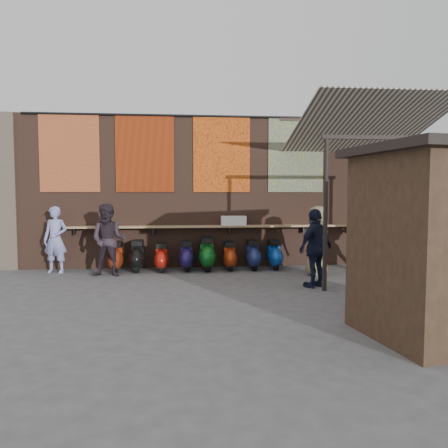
# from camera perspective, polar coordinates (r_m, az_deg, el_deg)

# --- Properties ---
(ground) EXTENTS (70.00, 70.00, 0.00)m
(ground) POSITION_cam_1_polar(r_m,az_deg,el_deg) (9.31, -0.74, -8.17)
(ground) COLOR #474749
(ground) RESTS_ON ground
(brick_wall) EXTENTS (10.00, 0.40, 4.00)m
(brick_wall) POSITION_cam_1_polar(r_m,az_deg,el_deg) (11.79, -1.86, 4.20)
(brick_wall) COLOR brown
(brick_wall) RESTS_ON ground
(pier_left) EXTENTS (0.50, 0.50, 4.00)m
(pier_left) POSITION_cam_1_polar(r_m,az_deg,el_deg) (12.57, -26.30, 3.77)
(pier_left) COLOR #4C4238
(pier_left) RESTS_ON ground
(pier_right) EXTENTS (0.50, 0.50, 4.00)m
(pier_right) POSITION_cam_1_polar(r_m,az_deg,el_deg) (13.19, 21.36, 3.90)
(pier_right) COLOR #4C4238
(pier_right) RESTS_ON ground
(eating_counter) EXTENTS (8.00, 0.32, 0.05)m
(eating_counter) POSITION_cam_1_polar(r_m,az_deg,el_deg) (11.45, -1.73, -0.31)
(eating_counter) COLOR #9E7A51
(eating_counter) RESTS_ON brick_wall
(shelf_box) EXTENTS (0.65, 0.31, 0.25)m
(shelf_box) POSITION_cam_1_polar(r_m,az_deg,el_deg) (11.47, 1.24, 0.44)
(shelf_box) COLOR white
(shelf_box) RESTS_ON eating_counter
(tapestry_redgold) EXTENTS (1.50, 0.02, 2.00)m
(tapestry_redgold) POSITION_cam_1_polar(r_m,az_deg,el_deg) (11.93, -19.54, 8.77)
(tapestry_redgold) COLOR maroon
(tapestry_redgold) RESTS_ON brick_wall
(tapestry_sun) EXTENTS (1.50, 0.02, 2.00)m
(tapestry_sun) POSITION_cam_1_polar(r_m,az_deg,el_deg) (11.63, -10.30, 9.07)
(tapestry_sun) COLOR #E6440D
(tapestry_sun) RESTS_ON brick_wall
(tapestry_orange) EXTENTS (1.50, 0.02, 2.00)m
(tapestry_orange) POSITION_cam_1_polar(r_m,az_deg,el_deg) (11.64, -0.31, 9.13)
(tapestry_orange) COLOR #D55E1A
(tapestry_orange) RESTS_ON brick_wall
(tapestry_multi) EXTENTS (1.50, 0.02, 2.00)m
(tapestry_multi) POSITION_cam_1_polar(r_m,az_deg,el_deg) (11.99, 9.37, 8.93)
(tapestry_multi) COLOR navy
(tapestry_multi) RESTS_ON brick_wall
(hang_rail) EXTENTS (9.50, 0.06, 0.06)m
(hang_rail) POSITION_cam_1_polar(r_m,az_deg,el_deg) (11.73, -1.81, 13.91)
(hang_rail) COLOR black
(hang_rail) RESTS_ON brick_wall
(scooter_stool_0) EXTENTS (0.35, 0.79, 0.75)m
(scooter_stool_0) POSITION_cam_1_polar(r_m,az_deg,el_deg) (11.32, -13.86, -4.17)
(scooter_stool_0) COLOR maroon
(scooter_stool_0) RESTS_ON ground
(scooter_stool_1) EXTENTS (0.37, 0.81, 0.77)m
(scooter_stool_1) POSITION_cam_1_polar(r_m,az_deg,el_deg) (11.28, -11.22, -4.10)
(scooter_stool_1) COLOR black
(scooter_stool_1) RESTS_ON ground
(scooter_stool_2) EXTENTS (0.34, 0.75, 0.71)m
(scooter_stool_2) POSITION_cam_1_polar(r_m,az_deg,el_deg) (11.15, -8.15, -4.32)
(scooter_stool_2) COLOR #A7170C
(scooter_stool_2) RESTS_ON ground
(scooter_stool_3) EXTENTS (0.35, 0.78, 0.74)m
(scooter_stool_3) POSITION_cam_1_polar(r_m,az_deg,el_deg) (11.20, -4.93, -4.17)
(scooter_stool_3) COLOR #1E1551
(scooter_stool_3) RESTS_ON ground
(scooter_stool_4) EXTENTS (0.40, 0.88, 0.84)m
(scooter_stool_4) POSITION_cam_1_polar(r_m,az_deg,el_deg) (11.19, -2.26, -3.92)
(scooter_stool_4) COLOR #0C5518
(scooter_stool_4) RESTS_ON ground
(scooter_stool_5) EXTENTS (0.34, 0.75, 0.71)m
(scooter_stool_5) POSITION_cam_1_polar(r_m,az_deg,el_deg) (11.28, 0.70, -4.18)
(scooter_stool_5) COLOR #942B0D
(scooter_stool_5) RESTS_ON ground
(scooter_stool_6) EXTENTS (0.35, 0.79, 0.75)m
(scooter_stool_6) POSITION_cam_1_polar(r_m,az_deg,el_deg) (11.35, 3.76, -4.04)
(scooter_stool_6) COLOR navy
(scooter_stool_6) RESTS_ON ground
(scooter_stool_7) EXTENTS (0.35, 0.78, 0.74)m
(scooter_stool_7) POSITION_cam_1_polar(r_m,az_deg,el_deg) (11.47, 6.53, -3.98)
(scooter_stool_7) COLOR #0E3F9A
(scooter_stool_7) RESTS_ON ground
(diner_left) EXTENTS (0.67, 0.52, 1.65)m
(diner_left) POSITION_cam_1_polar(r_m,az_deg,el_deg) (11.55, -21.15, -1.91)
(diner_left) COLOR #878AC4
(diner_left) RESTS_ON ground
(diner_right) EXTENTS (0.89, 0.73, 1.72)m
(diner_right) POSITION_cam_1_polar(r_m,az_deg,el_deg) (10.66, -14.84, -2.05)
(diner_right) COLOR #2D232B
(diner_right) RESTS_ON ground
(shopper_navy) EXTENTS (1.02, 0.88, 1.65)m
(shopper_navy) POSITION_cam_1_polar(r_m,az_deg,el_deg) (9.32, 11.88, -3.09)
(shopper_navy) COLOR black
(shopper_navy) RESTS_ON ground
(shopper_grey) EXTENTS (1.23, 0.92, 1.70)m
(shopper_grey) POSITION_cam_1_polar(r_m,az_deg,el_deg) (10.57, 25.71, -2.42)
(shopper_grey) COLOR #5B5A60
(shopper_grey) RESTS_ON ground
(shopper_tan) EXTENTS (0.85, 0.97, 1.67)m
(shopper_tan) POSITION_cam_1_polar(r_m,az_deg,el_deg) (10.66, 12.05, -2.15)
(shopper_tan) COLOR olive
(shopper_tan) RESTS_ON ground
(stall_sign) EXTENTS (1.19, 0.22, 0.50)m
(stall_sign) POSITION_cam_1_polar(r_m,az_deg,el_deg) (7.39, 23.38, 2.43)
(stall_sign) COLOR gold
(stall_sign) RESTS_ON market_stall
(stall_shelf) EXTENTS (1.90, 0.39, 0.06)m
(stall_shelf) POSITION_cam_1_polar(r_m,az_deg,el_deg) (7.46, 23.19, -4.46)
(stall_shelf) COLOR #473321
(stall_shelf) RESTS_ON market_stall
(awning_canvas) EXTENTS (3.20, 3.28, 0.97)m
(awning_canvas) POSITION_cam_1_polar(r_m,az_deg,el_deg) (10.95, 17.82, 12.15)
(awning_canvas) COLOR beige
(awning_canvas) RESTS_ON brick_wall
(awning_ledger) EXTENTS (3.30, 0.08, 0.12)m
(awning_ledger) POSITION_cam_1_polar(r_m,az_deg,el_deg) (12.48, 14.89, 13.05)
(awning_ledger) COLOR #33261C
(awning_ledger) RESTS_ON brick_wall
(awning_header) EXTENTS (3.00, 0.08, 0.08)m
(awning_header) POSITION_cam_1_polar(r_m,az_deg,el_deg) (9.54, 21.39, 10.46)
(awning_header) COLOR black
(awning_header) RESTS_ON awning_post_left
(awning_post_left) EXTENTS (0.09, 0.09, 3.10)m
(awning_post_left) POSITION_cam_1_polar(r_m,az_deg,el_deg) (8.95, 13.12, 1.26)
(awning_post_left) COLOR black
(awning_post_left) RESTS_ON ground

